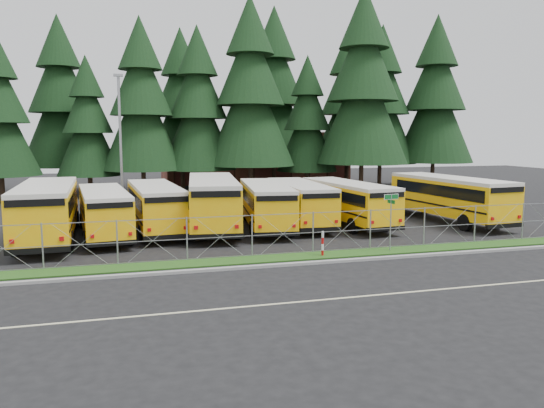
{
  "coord_description": "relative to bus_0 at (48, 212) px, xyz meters",
  "views": [
    {
      "loc": [
        -9.62,
        -24.47,
        5.61
      ],
      "look_at": [
        -1.64,
        4.0,
        1.77
      ],
      "focal_mm": 35.0,
      "sensor_mm": 36.0,
      "label": 1
    }
  ],
  "objects": [
    {
      "name": "bus_2",
      "position": [
        5.66,
        1.4,
        -0.16
      ],
      "size": [
        3.21,
        10.68,
        2.76
      ],
      "primitive_type": null,
      "rotation": [
        0.0,
        0.0,
        0.07
      ],
      "color": "#FFAD08",
      "rests_on": "ground"
    },
    {
      "name": "ground",
      "position": [
        13.6,
        -5.63,
        -1.54
      ],
      "size": [
        120.0,
        120.0,
        0.0
      ],
      "primitive_type": "plane",
      "color": "black",
      "rests_on": "ground"
    },
    {
      "name": "conifer_10",
      "position": [
        -1.76,
        26.29,
        7.1
      ],
      "size": [
        7.81,
        7.81,
        17.27
      ],
      "primitive_type": null,
      "color": "black",
      "rests_on": "ground"
    },
    {
      "name": "conifer_12",
      "position": [
        20.57,
        28.23,
        8.39
      ],
      "size": [
        8.98,
        8.98,
        19.86
      ],
      "primitive_type": null,
      "color": "black",
      "rests_on": "ground"
    },
    {
      "name": "conifer_13",
      "position": [
        28.61,
        26.04,
        7.24
      ],
      "size": [
        7.94,
        7.94,
        17.56
      ],
      "primitive_type": null,
      "color": "black",
      "rests_on": "ground"
    },
    {
      "name": "curb",
      "position": [
        13.6,
        -8.73,
        -1.48
      ],
      "size": [
        50.0,
        0.25,
        0.12
      ],
      "primitive_type": "cube",
      "color": "gray",
      "rests_on": "ground"
    },
    {
      "name": "brick_building",
      "position": [
        19.6,
        34.37,
        1.46
      ],
      "size": [
        22.0,
        10.0,
        6.0
      ],
      "primitive_type": "cube",
      "color": "brown",
      "rests_on": "ground"
    },
    {
      "name": "conifer_11",
      "position": [
        10.01,
        26.68,
        6.82
      ],
      "size": [
        7.55,
        7.55,
        16.71
      ],
      "primitive_type": null,
      "color": "black",
      "rests_on": "ground"
    },
    {
      "name": "conifer_5",
      "position": [
        15.74,
        19.46,
        7.77
      ],
      "size": [
        8.42,
        8.42,
        18.62
      ],
      "primitive_type": null,
      "color": "black",
      "rests_on": "ground"
    },
    {
      "name": "road_lane_line",
      "position": [
        13.6,
        -13.63,
        -1.53
      ],
      "size": [
        50.0,
        0.12,
        0.01
      ],
      "primitive_type": "cube",
      "color": "beige",
      "rests_on": "ground"
    },
    {
      "name": "bus_1",
      "position": [
        2.83,
        0.41,
        -0.21
      ],
      "size": [
        3.43,
        10.32,
        2.66
      ],
      "primitive_type": null,
      "rotation": [
        0.0,
        0.0,
        0.1
      ],
      "color": "#FFAD08",
      "rests_on": "ground"
    },
    {
      "name": "bus_east",
      "position": [
        24.13,
        -0.18,
        -0.06
      ],
      "size": [
        3.63,
        11.44,
        2.95
      ],
      "primitive_type": null,
      "rotation": [
        0.0,
        0.0,
        0.09
      ],
      "color": "#FFAD08",
      "rests_on": "ground"
    },
    {
      "name": "conifer_6",
      "position": [
        21.97,
        20.94,
        5.25
      ],
      "size": [
        6.14,
        6.14,
        13.57
      ],
      "primitive_type": null,
      "color": "black",
      "rests_on": "ground"
    },
    {
      "name": "bus_0",
      "position": [
        0.0,
        0.0,
        0.0
      ],
      "size": [
        3.23,
        11.83,
        3.08
      ],
      "primitive_type": null,
      "rotation": [
        0.0,
        0.0,
        0.04
      ],
      "color": "#FFAD08",
      "rests_on": "ground"
    },
    {
      "name": "conifer_7",
      "position": [
        26.42,
        17.54,
        8.28
      ],
      "size": [
        8.88,
        8.88,
        19.64
      ],
      "primitive_type": null,
      "color": "black",
      "rests_on": "ground"
    },
    {
      "name": "grass_verge",
      "position": [
        13.6,
        -7.33,
        -1.51
      ],
      "size": [
        50.0,
        1.4,
        0.06
      ],
      "primitive_type": "cube",
      "color": "#214513",
      "rests_on": "ground"
    },
    {
      "name": "conifer_4",
      "position": [
        10.98,
        20.98,
        6.42
      ],
      "size": [
        7.2,
        7.2,
        15.92
      ],
      "primitive_type": null,
      "color": "black",
      "rests_on": "ground"
    },
    {
      "name": "bus_4",
      "position": [
        12.16,
        0.62,
        -0.17
      ],
      "size": [
        3.79,
        10.63,
        2.73
      ],
      "primitive_type": null,
      "rotation": [
        0.0,
        0.0,
        -0.13
      ],
      "color": "#FFAD08",
      "rests_on": "ground"
    },
    {
      "name": "conifer_3",
      "position": [
        5.74,
        20.7,
        6.66
      ],
      "size": [
        7.42,
        7.42,
        16.4
      ],
      "primitive_type": null,
      "color": "black",
      "rests_on": "ground"
    },
    {
      "name": "bus_3",
      "position": [
        9.02,
        1.13,
        0.01
      ],
      "size": [
        4.26,
        12.09,
        3.1
      ],
      "primitive_type": null,
      "rotation": [
        0.0,
        0.0,
        -0.13
      ],
      "color": "#FFAD08",
      "rests_on": "ground"
    },
    {
      "name": "conifer_2",
      "position": [
        0.93,
        21.8,
        4.91
      ],
      "size": [
        5.83,
        5.83,
        12.89
      ],
      "primitive_type": null,
      "color": "black",
      "rests_on": "ground"
    },
    {
      "name": "bus_6",
      "position": [
        17.34,
        0.53,
        -0.18
      ],
      "size": [
        3.31,
        10.54,
        2.72
      ],
      "primitive_type": null,
      "rotation": [
        0.0,
        0.0,
        0.08
      ],
      "color": "#FFAD08",
      "rests_on": "ground"
    },
    {
      "name": "conifer_9",
      "position": [
        36.63,
        21.08,
        7.66
      ],
      "size": [
        8.32,
        8.32,
        18.39
      ],
      "primitive_type": null,
      "color": "black",
      "rests_on": "ground"
    },
    {
      "name": "conifer_8",
      "position": [
        31.18,
        22.96,
        7.17
      ],
      "size": [
        7.88,
        7.88,
        17.42
      ],
      "primitive_type": null,
      "color": "black",
      "rests_on": "ground"
    },
    {
      "name": "chainlink_fence",
      "position": [
        13.6,
        -6.63,
        -0.54
      ],
      "size": [
        44.0,
        0.1,
        2.0
      ],
      "primitive_type": null,
      "color": "#93959B",
      "rests_on": "ground"
    },
    {
      "name": "bus_5",
      "position": [
        14.5,
        1.31,
        -0.2
      ],
      "size": [
        2.98,
        10.35,
        2.68
      ],
      "primitive_type": null,
      "rotation": [
        0.0,
        0.0,
        -0.06
      ],
      "color": "#FFAD08",
      "rests_on": "ground"
    },
    {
      "name": "striped_bollard",
      "position": [
        12.77,
        -7.47,
        -0.94
      ],
      "size": [
        0.11,
        0.11,
        1.2
      ],
      "primitive_type": "cylinder",
      "color": "#B20C0C",
      "rests_on": "ground"
    },
    {
      "name": "street_sign",
      "position": [
        16.33,
        -7.31,
        0.5
      ],
      "size": [
        0.83,
        0.55,
        2.81
      ],
      "color": "#93959B",
      "rests_on": "ground"
    },
    {
      "name": "light_standard",
      "position": [
        3.82,
        11.75,
        3.96
      ],
      "size": [
        0.7,
        0.35,
        10.14
      ],
      "color": "#93959B",
      "rests_on": "ground"
    }
  ]
}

